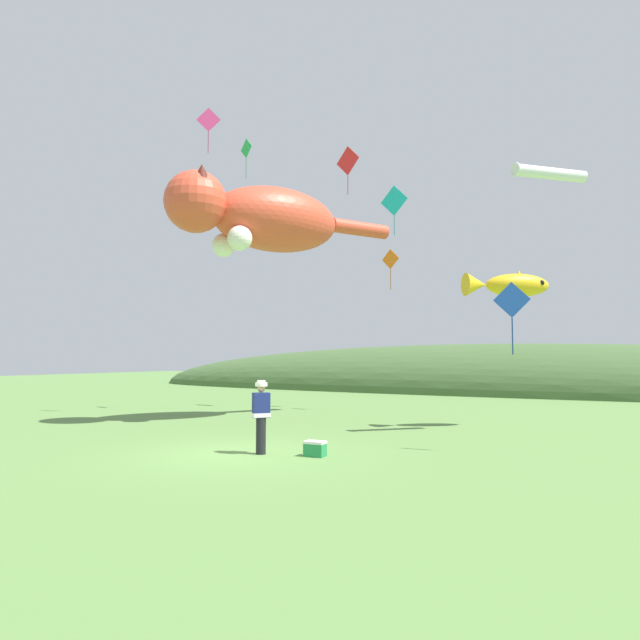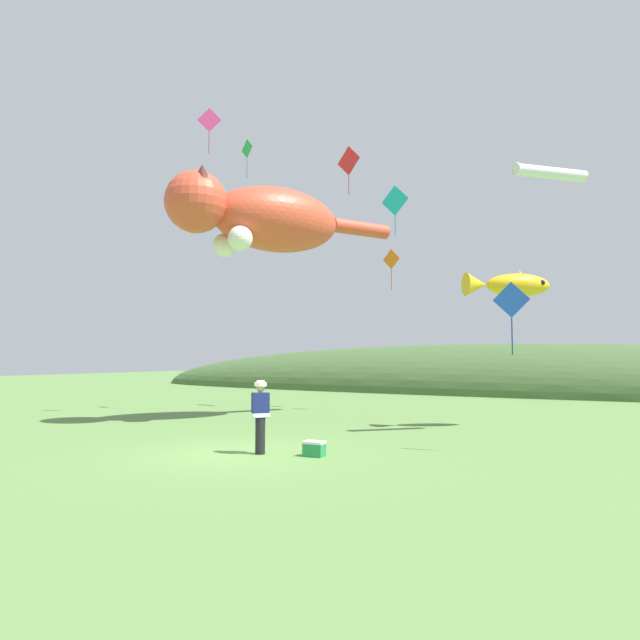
% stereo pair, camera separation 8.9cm
% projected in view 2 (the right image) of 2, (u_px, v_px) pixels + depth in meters
% --- Properties ---
extents(ground_plane, '(120.00, 120.00, 0.00)m').
position_uv_depth(ground_plane, '(239.00, 454.00, 13.78)').
color(ground_plane, '#5B8442').
extents(distant_hill_ridge, '(57.22, 10.17, 6.45)m').
position_uv_depth(distant_hill_ridge, '(495.00, 392.00, 37.69)').
color(distant_hill_ridge, '#426033').
rests_on(distant_hill_ridge, ground).
extents(festival_attendant, '(0.47, 0.49, 1.77)m').
position_uv_depth(festival_attendant, '(260.00, 414.00, 13.85)').
color(festival_attendant, black).
rests_on(festival_attendant, ground).
extents(kite_spool, '(0.17, 0.22, 0.22)m').
position_uv_depth(kite_spool, '(311.00, 447.00, 14.20)').
color(kite_spool, olive).
rests_on(kite_spool, ground).
extents(picnic_cooler, '(0.51, 0.36, 0.36)m').
position_uv_depth(picnic_cooler, '(314.00, 449.00, 13.48)').
color(picnic_cooler, '#268C4C').
rests_on(picnic_cooler, ground).
extents(kite_giant_cat, '(5.44, 8.59, 2.88)m').
position_uv_depth(kite_giant_cat, '(260.00, 218.00, 21.27)').
color(kite_giant_cat, '#E04C33').
extents(kite_fish_windsock, '(2.82, 2.39, 0.90)m').
position_uv_depth(kite_fish_windsock, '(509.00, 285.00, 18.95)').
color(kite_fish_windsock, gold).
extents(kite_tube_streamer, '(2.02, 2.06, 0.44)m').
position_uv_depth(kite_tube_streamer, '(549.00, 173.00, 17.26)').
color(kite_tube_streamer, white).
extents(kite_diamond_green, '(0.82, 0.32, 1.77)m').
position_uv_depth(kite_diamond_green, '(247.00, 149.00, 24.93)').
color(kite_diamond_green, green).
extents(kite_diamond_pink, '(0.86, 0.52, 1.89)m').
position_uv_depth(kite_diamond_pink, '(209.00, 120.00, 23.11)').
color(kite_diamond_pink, '#E53F8C').
extents(kite_diamond_blue, '(0.89, 0.07, 1.79)m').
position_uv_depth(kite_diamond_blue, '(511.00, 301.00, 13.96)').
color(kite_diamond_blue, blue).
extents(kite_diamond_teal, '(1.39, 0.21, 2.30)m').
position_uv_depth(kite_diamond_teal, '(395.00, 201.00, 25.78)').
color(kite_diamond_teal, '#19BFBF').
extents(kite_diamond_red, '(1.33, 0.37, 2.27)m').
position_uv_depth(kite_diamond_red, '(349.00, 161.00, 26.01)').
color(kite_diamond_red, red).
extents(kite_diamond_orange, '(0.87, 0.20, 1.79)m').
position_uv_depth(kite_diamond_orange, '(391.00, 260.00, 24.73)').
color(kite_diamond_orange, orange).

